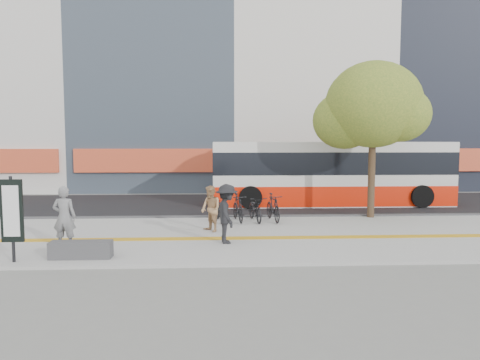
{
  "coord_description": "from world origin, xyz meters",
  "views": [
    {
      "loc": [
        1.02,
        -12.96,
        3.16
      ],
      "look_at": [
        1.76,
        2.0,
        1.85
      ],
      "focal_mm": 33.47,
      "sensor_mm": 36.0,
      "label": 1
    }
  ],
  "objects_px": {
    "bus": "(331,175)",
    "pedestrian_dark": "(227,214)",
    "bench": "(81,250)",
    "signboard": "(12,212)",
    "street_tree": "(372,107)",
    "seated_woman": "(64,217)",
    "pedestrian_tan": "(211,209)"
  },
  "relations": [
    {
      "from": "bus",
      "to": "pedestrian_tan",
      "type": "relative_size",
      "value": 7.33
    },
    {
      "from": "pedestrian_tan",
      "to": "pedestrian_dark",
      "type": "height_order",
      "value": "pedestrian_dark"
    },
    {
      "from": "seated_woman",
      "to": "pedestrian_dark",
      "type": "distance_m",
      "value": 4.7
    },
    {
      "from": "signboard",
      "to": "seated_woman",
      "type": "bearing_deg",
      "value": 61.3
    },
    {
      "from": "bench",
      "to": "seated_woman",
      "type": "xyz_separation_m",
      "value": [
        -0.8,
        1.16,
        0.68
      ]
    },
    {
      "from": "bench",
      "to": "seated_woman",
      "type": "distance_m",
      "value": 1.56
    },
    {
      "from": "seated_woman",
      "to": "pedestrian_dark",
      "type": "height_order",
      "value": "seated_woman"
    },
    {
      "from": "signboard",
      "to": "seated_woman",
      "type": "xyz_separation_m",
      "value": [
        0.8,
        1.46,
        -0.39
      ]
    },
    {
      "from": "street_tree",
      "to": "bus",
      "type": "distance_m",
      "value": 4.8
    },
    {
      "from": "bench",
      "to": "signboard",
      "type": "distance_m",
      "value": 1.94
    },
    {
      "from": "pedestrian_dark",
      "to": "seated_woman",
      "type": "bearing_deg",
      "value": 86.34
    },
    {
      "from": "bus",
      "to": "bench",
      "type": "bearing_deg",
      "value": -133.21
    },
    {
      "from": "bus",
      "to": "seated_woman",
      "type": "height_order",
      "value": "bus"
    },
    {
      "from": "seated_woman",
      "to": "street_tree",
      "type": "bearing_deg",
      "value": -154.68
    },
    {
      "from": "street_tree",
      "to": "pedestrian_tan",
      "type": "distance_m",
      "value": 7.86
    },
    {
      "from": "street_tree",
      "to": "signboard",
      "type": "bearing_deg",
      "value": -150.93
    },
    {
      "from": "seated_woman",
      "to": "signboard",
      "type": "bearing_deg",
      "value": 61.92
    },
    {
      "from": "bench",
      "to": "pedestrian_dark",
      "type": "bearing_deg",
      "value": 22.1
    },
    {
      "from": "street_tree",
      "to": "bus",
      "type": "bearing_deg",
      "value": 100.31
    },
    {
      "from": "signboard",
      "to": "pedestrian_dark",
      "type": "distance_m",
      "value": 5.8
    },
    {
      "from": "signboard",
      "to": "street_tree",
      "type": "relative_size",
      "value": 0.35
    },
    {
      "from": "bench",
      "to": "pedestrian_dark",
      "type": "xyz_separation_m",
      "value": [
        3.88,
        1.57,
        0.67
      ]
    },
    {
      "from": "bus",
      "to": "pedestrian_dark",
      "type": "relative_size",
      "value": 6.41
    },
    {
      "from": "bench",
      "to": "pedestrian_tan",
      "type": "xyz_separation_m",
      "value": [
        3.37,
        3.31,
        0.56
      ]
    },
    {
      "from": "bench",
      "to": "street_tree",
      "type": "height_order",
      "value": "street_tree"
    },
    {
      "from": "pedestrian_tan",
      "to": "signboard",
      "type": "bearing_deg",
      "value": -88.29
    },
    {
      "from": "bus",
      "to": "pedestrian_dark",
      "type": "xyz_separation_m",
      "value": [
        -5.23,
        -8.13,
        -0.52
      ]
    },
    {
      "from": "seated_woman",
      "to": "pedestrian_tan",
      "type": "relative_size",
      "value": 1.15
    },
    {
      "from": "bus",
      "to": "seated_woman",
      "type": "bearing_deg",
      "value": -139.23
    },
    {
      "from": "bench",
      "to": "signboard",
      "type": "xyz_separation_m",
      "value": [
        -1.6,
        -0.31,
        1.06
      ]
    },
    {
      "from": "bus",
      "to": "street_tree",
      "type": "bearing_deg",
      "value": -79.69
    },
    {
      "from": "street_tree",
      "to": "pedestrian_dark",
      "type": "bearing_deg",
      "value": -143.01
    }
  ]
}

